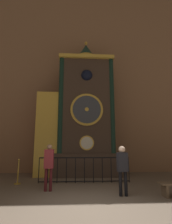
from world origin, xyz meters
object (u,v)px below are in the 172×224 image
(visitor_far, at_px, (122,165))
(stanchion_post, at_px, (18,176))
(visitor_near, at_px, (49,163))
(clock_tower, at_px, (80,116))

(visitor_far, height_order, stanchion_post, visitor_far)
(visitor_near, bearing_deg, clock_tower, 70.98)
(visitor_near, bearing_deg, stanchion_post, 140.68)
(clock_tower, height_order, visitor_far, clock_tower)
(visitor_near, bearing_deg, visitor_far, -15.14)
(clock_tower, xyz_separation_m, visitor_near, (-1.23, -3.32, -2.34))
(visitor_far, xyz_separation_m, stanchion_post, (-4.11, 2.06, -0.64))
(visitor_far, distance_m, stanchion_post, 4.65)
(clock_tower, height_order, visitor_near, clock_tower)
(visitor_near, xyz_separation_m, stanchion_post, (-1.51, 1.30, -0.66))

